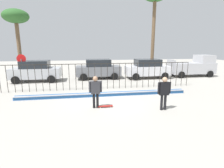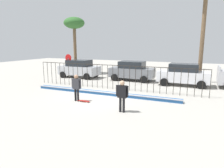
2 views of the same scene
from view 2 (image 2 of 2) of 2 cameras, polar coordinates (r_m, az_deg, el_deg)
ground_plane at (r=13.62m, az=-4.73°, el=-3.92°), size 60.00×60.00×0.00m
bowl_coping_ledge at (r=14.46m, az=-2.83°, el=-2.51°), size 11.00×0.40×0.27m
perimeter_fence at (r=15.99m, az=0.22°, el=2.69°), size 14.04×0.04×1.93m
skateboarder at (r=12.81m, az=-10.01°, el=-0.37°), size 0.68×0.26×1.69m
skateboard at (r=12.77m, az=-7.97°, el=-4.75°), size 0.80×0.20×0.07m
camera_operator at (r=10.55m, az=2.87°, el=-2.66°), size 0.69×0.26×1.70m
parked_car_silver at (r=21.97m, az=-9.20°, el=4.33°), size 4.30×2.12×1.90m
parked_car_gray at (r=20.02m, az=5.64°, el=3.76°), size 4.30×2.12×1.90m
parked_car_white at (r=18.53m, az=19.51°, el=2.58°), size 4.30×2.12×1.90m
stop_sign at (r=21.93m, az=-12.18°, el=5.90°), size 0.76×0.07×2.50m
palm_tree_short at (r=24.77m, az=-10.61°, el=15.96°), size 2.41×2.41×6.61m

